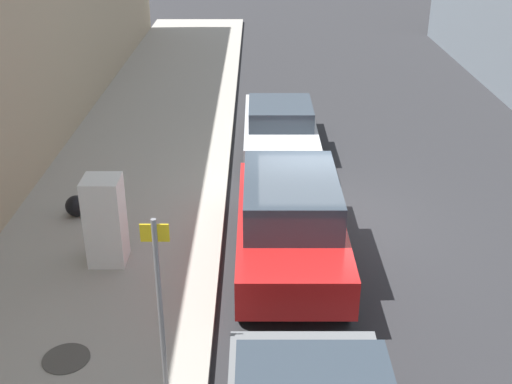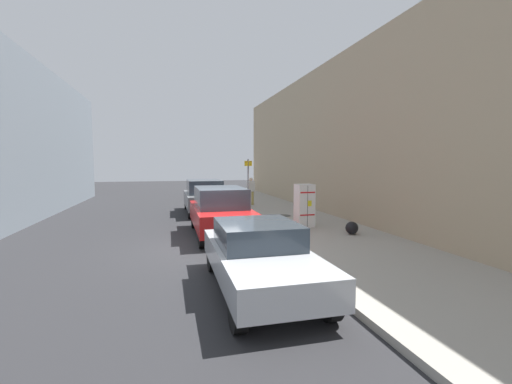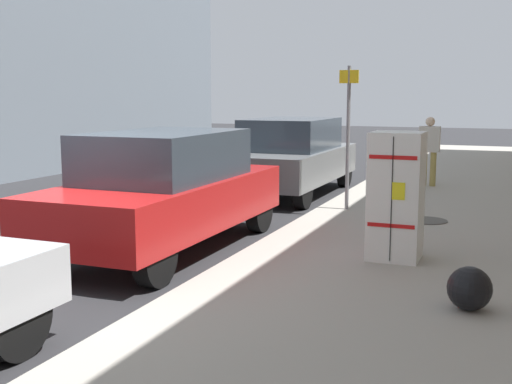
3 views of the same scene
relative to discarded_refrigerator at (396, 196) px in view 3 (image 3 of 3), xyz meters
name	(u,v)px [view 3 (image 3 of 3)]	position (x,y,z in m)	size (l,w,h in m)	color
ground_plane	(61,272)	(4.04, 1.76, -0.99)	(80.00, 80.00, 0.00)	#28282B
sidewalk_slab	(382,305)	(-0.18, 1.76, -0.92)	(4.47, 44.00, 0.15)	#9E998E
discarded_refrigerator	(396,196)	(0.00, 0.00, 0.00)	(0.67, 0.66, 1.68)	white
manhole_cover	(427,220)	(-0.08, -2.76, -0.83)	(0.70, 0.70, 0.02)	#47443F
street_sign_post	(348,130)	(1.49, -3.39, 0.66)	(0.36, 0.07, 2.68)	slate
trash_bag	(470,289)	(-1.06, 1.80, -0.62)	(0.45, 0.45, 0.45)	black
pedestrian_walking_far	(429,146)	(0.45, -7.17, 0.10)	(0.47, 0.22, 1.63)	#A8934C
parked_suv_gray	(291,155)	(3.36, -5.61, -0.08)	(1.94, 4.67, 1.76)	slate
parked_suv_red	(165,189)	(3.36, 0.17, -0.07)	(1.91, 4.64, 1.77)	red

